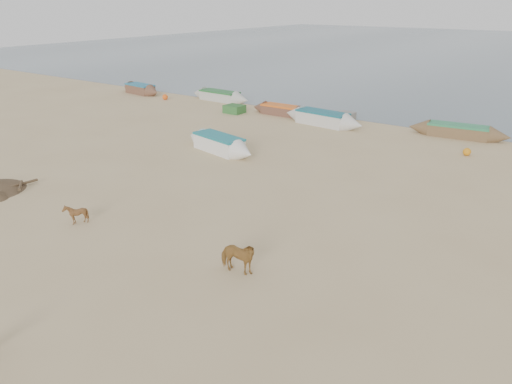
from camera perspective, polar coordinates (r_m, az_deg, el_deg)
ground at (r=17.55m, az=-7.69°, el=-6.91°), size 140.00×140.00×0.00m
cow_adult at (r=15.95m, az=-2.14°, el=-7.48°), size 1.42×0.81×1.13m
calf_front at (r=20.62m, az=-19.92°, el=-2.37°), size 0.88×0.83×0.82m
near_canoe at (r=28.74m, az=-4.27°, el=5.56°), size 5.77×2.42×0.94m
waterline_canoes at (r=34.11m, az=16.18°, el=7.20°), size 54.46×4.37×0.94m
beach_clutter at (r=32.42m, az=23.98°, el=5.27°), size 44.87×4.76×0.64m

